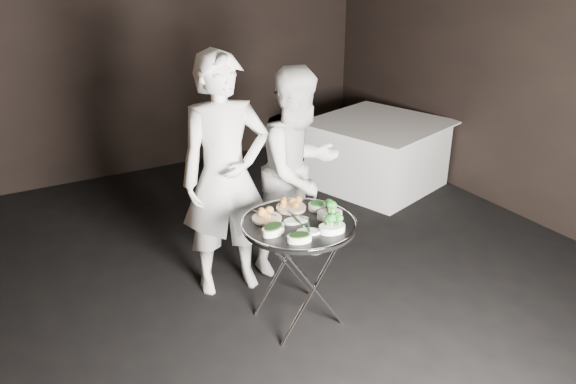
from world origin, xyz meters
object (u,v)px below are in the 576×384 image
waiter_left (225,177)px  waiter_right (300,170)px  tray_stand (299,268)px  serving_tray (299,224)px  dining_table (377,154)px

waiter_left → waiter_right: waiter_left is taller
tray_stand → serving_tray: (-0.00, -0.00, 0.34)m
waiter_right → waiter_left: bearing=170.6°
tray_stand → waiter_right: waiter_right is taller
waiter_left → dining_table: 2.58m
tray_stand → waiter_right: bearing=58.9°
serving_tray → waiter_left: bearing=109.1°
waiter_left → tray_stand: bearing=-62.6°
serving_tray → dining_table: bearing=40.1°
serving_tray → waiter_left: 0.73m
tray_stand → waiter_right: size_ratio=0.45×
dining_table → waiter_left: bearing=-155.2°
tray_stand → waiter_left: waiter_left is taller
tray_stand → dining_table: bearing=40.1°
tray_stand → serving_tray: bearing=-172.9°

